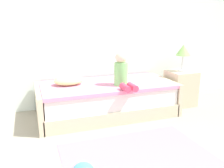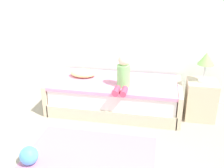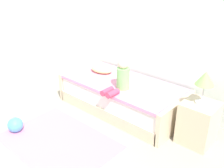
{
  "view_description": "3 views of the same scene",
  "coord_description": "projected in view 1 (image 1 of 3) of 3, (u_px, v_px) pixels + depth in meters",
  "views": [
    {
      "loc": [
        -1.24,
        -1.36,
        1.41
      ],
      "look_at": [
        -0.14,
        1.75,
        0.55
      ],
      "focal_mm": 38.05,
      "sensor_mm": 36.0,
      "label": 1
    },
    {
      "loc": [
        0.57,
        -1.81,
        2.04
      ],
      "look_at": [
        -0.14,
        1.75,
        0.55
      ],
      "focal_mm": 41.39,
      "sensor_mm": 36.0,
      "label": 2
    },
    {
      "loc": [
        2.26,
        -0.93,
        2.2
      ],
      "look_at": [
        -0.14,
        1.75,
        0.55
      ],
      "focal_mm": 40.27,
      "sensor_mm": 36.0,
      "label": 3
    }
  ],
  "objects": [
    {
      "name": "pillow",
      "position": [
        69.0,
        81.0,
        3.55
      ],
      "size": [
        0.44,
        0.3,
        0.13
      ],
      "primitive_type": "ellipsoid",
      "color": "#F2E58C",
      "rests_on": "bed"
    },
    {
      "name": "nightstand",
      "position": [
        180.0,
        88.0,
        4.13
      ],
      "size": [
        0.44,
        0.44,
        0.6
      ],
      "primitive_type": "cube",
      "color": "beige",
      "rests_on": "ground"
    },
    {
      "name": "table_lamp",
      "position": [
        183.0,
        52.0,
        3.97
      ],
      "size": [
        0.24,
        0.24,
        0.45
      ],
      "color": "silver",
      "rests_on": "nightstand"
    },
    {
      "name": "area_rug",
      "position": [
        138.0,
        156.0,
        2.57
      ],
      "size": [
        1.6,
        1.1,
        0.01
      ],
      "primitive_type": "cube",
      "color": "pink",
      "rests_on": "ground"
    },
    {
      "name": "child_figure",
      "position": [
        122.0,
        72.0,
        3.45
      ],
      "size": [
        0.2,
        0.51,
        0.5
      ],
      "color": "#7FC672",
      "rests_on": "bed"
    },
    {
      "name": "wall_rear",
      "position": [
        103.0,
        20.0,
        4.0
      ],
      "size": [
        7.2,
        0.1,
        2.9
      ],
      "primitive_type": "cube",
      "color": "silver",
      "rests_on": "ground"
    },
    {
      "name": "bed",
      "position": [
        107.0,
        99.0,
        3.72
      ],
      "size": [
        2.11,
        1.0,
        0.5
      ],
      "color": "beige",
      "rests_on": "ground"
    }
  ]
}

